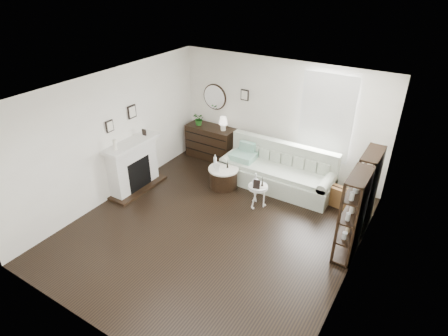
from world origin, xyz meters
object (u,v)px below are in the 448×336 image
Objects in this scene: sofa at (278,173)px; drum_table at (223,177)px; pedestal_table at (258,187)px; dresser at (211,142)px.

sofa is 1.23m from drum_table.
sofa is 3.74× the size of drum_table.
sofa is 0.97m from pedestal_table.
drum_table is at bearing -146.33° from sofa.
dresser is at bearing 169.24° from sofa.
dresser is at bearing 134.27° from drum_table.
drum_table is at bearing 164.18° from pedestal_table.
pedestal_table reaches higher than drum_table.
dresser is 2.46m from pedestal_table.
pedestal_table is at bearing -33.44° from dresser.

